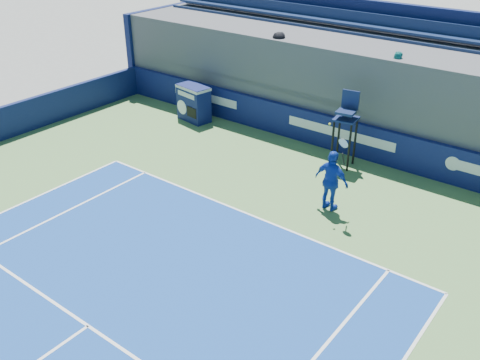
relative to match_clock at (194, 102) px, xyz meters
The scene contains 5 objects.
back_hoarding 5.96m from the match_clock, ahead, with size 20.40×0.21×1.20m.
match_clock is the anchor object (origin of this frame).
umpire_chair 6.52m from the match_clock, ahead, with size 0.79×0.79×2.48m.
tennis_player 7.99m from the match_clock, 19.86° to the right, with size 1.07×0.52×2.57m.
stadium_seating 6.66m from the match_clock, 26.37° to the left, with size 21.00×4.05×4.40m.
Camera 1 is at (7.49, 1.78, 7.80)m, focal length 40.00 mm.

